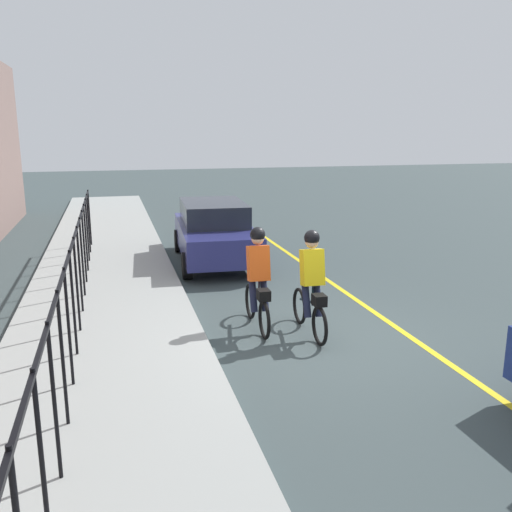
# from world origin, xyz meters

# --- Properties ---
(ground_plane) EXTENTS (80.00, 80.00, 0.00)m
(ground_plane) POSITION_xyz_m (0.00, 0.00, 0.00)
(ground_plane) COLOR #394546
(lane_line_centre) EXTENTS (36.00, 0.12, 0.01)m
(lane_line_centre) POSITION_xyz_m (0.00, -1.60, 0.00)
(lane_line_centre) COLOR yellow
(lane_line_centre) RESTS_ON ground
(sidewalk) EXTENTS (40.00, 3.20, 0.15)m
(sidewalk) POSITION_xyz_m (0.00, 3.40, 0.07)
(sidewalk) COLOR #959996
(sidewalk) RESTS_ON ground
(iron_fence) EXTENTS (14.39, 0.04, 1.60)m
(iron_fence) POSITION_xyz_m (1.00, 3.80, 1.23)
(iron_fence) COLOR black
(iron_fence) RESTS_ON sidewalk
(cyclist_lead) EXTENTS (1.71, 0.37, 1.83)m
(cyclist_lead) POSITION_xyz_m (0.66, 0.80, 0.91)
(cyclist_lead) COLOR black
(cyclist_lead) RESTS_ON ground
(cyclist_follow) EXTENTS (1.71, 0.37, 1.83)m
(cyclist_follow) POSITION_xyz_m (0.16, 0.01, 0.91)
(cyclist_follow) COLOR black
(cyclist_follow) RESTS_ON ground
(parked_sedan_rear) EXTENTS (4.50, 2.13, 1.58)m
(parked_sedan_rear) POSITION_xyz_m (5.77, 0.61, 0.82)
(parked_sedan_rear) COLOR navy
(parked_sedan_rear) RESTS_ON ground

